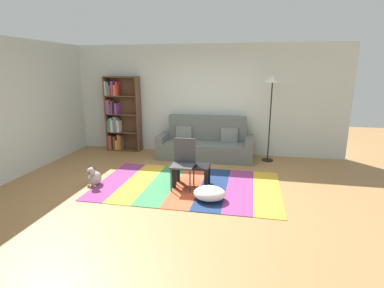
% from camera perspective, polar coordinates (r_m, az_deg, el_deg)
% --- Properties ---
extents(ground_plane, '(14.00, 14.00, 0.00)m').
position_cam_1_polar(ground_plane, '(5.52, -1.76, -8.47)').
color(ground_plane, '#9E7042').
extents(back_wall, '(6.80, 0.10, 2.70)m').
position_cam_1_polar(back_wall, '(7.64, 2.53, 8.34)').
color(back_wall, silver).
rests_on(back_wall, ground_plane).
extents(left_wall, '(0.10, 5.50, 2.70)m').
position_cam_1_polar(left_wall, '(7.35, -27.33, 6.56)').
color(left_wall, silver).
rests_on(left_wall, ground_plane).
extents(rug, '(3.35, 2.04, 0.01)m').
position_cam_1_polar(rug, '(5.65, -0.80, -7.84)').
color(rug, '#843370').
rests_on(rug, ground_plane).
extents(couch, '(2.26, 0.80, 1.00)m').
position_cam_1_polar(couch, '(7.29, 2.59, -0.04)').
color(couch, '#59605B').
rests_on(couch, ground_plane).
extents(bookshelf, '(0.90, 0.28, 1.92)m').
position_cam_1_polar(bookshelf, '(8.11, -13.66, 5.17)').
color(bookshelf, brown).
rests_on(bookshelf, ground_plane).
extents(coffee_table, '(0.67, 0.40, 0.40)m').
position_cam_1_polar(coffee_table, '(5.54, -0.09, -4.82)').
color(coffee_table, black).
rests_on(coffee_table, rug).
extents(pouf, '(0.53, 0.45, 0.23)m').
position_cam_1_polar(pouf, '(5.02, 3.34, -9.31)').
color(pouf, white).
rests_on(pouf, rug).
extents(dog, '(0.22, 0.35, 0.40)m').
position_cam_1_polar(dog, '(5.90, -18.03, -6.01)').
color(dog, '#9E998E').
rests_on(dog, ground_plane).
extents(standing_lamp, '(0.32, 0.32, 1.96)m').
position_cam_1_polar(standing_lamp, '(7.08, 14.88, 9.74)').
color(standing_lamp, black).
rests_on(standing_lamp, ground_plane).
extents(tv_remote, '(0.07, 0.16, 0.02)m').
position_cam_1_polar(tv_remote, '(5.48, 0.74, -3.97)').
color(tv_remote, black).
rests_on(tv_remote, coffee_table).
extents(folding_chair, '(0.40, 0.40, 0.90)m').
position_cam_1_polar(folding_chair, '(5.42, -1.59, -2.90)').
color(folding_chair, '#38383D').
rests_on(folding_chair, ground_plane).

